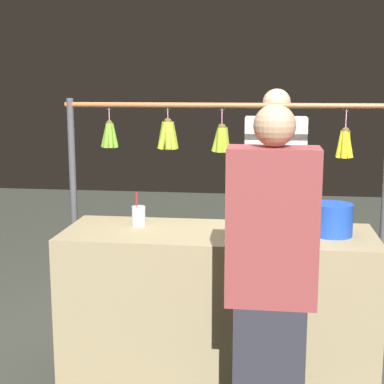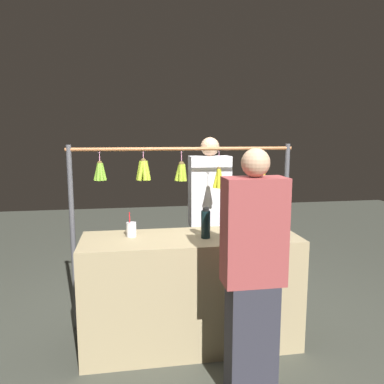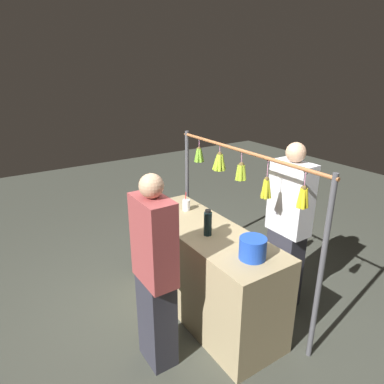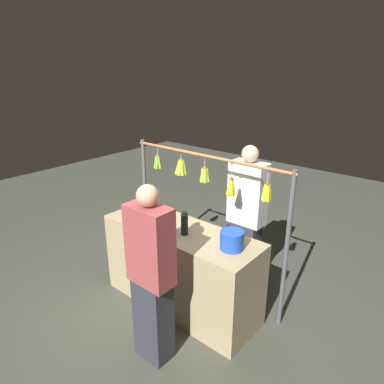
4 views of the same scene
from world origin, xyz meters
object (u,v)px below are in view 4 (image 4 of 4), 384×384
object	(u,v)px
blue_bucket	(232,240)
drink_cup	(154,210)
vendor_person	(246,220)
customer_person	(151,278)
water_bottle	(184,224)

from	to	relation	value
blue_bucket	drink_cup	xyz separation A→B (m)	(1.09, -0.08, -0.03)
drink_cup	vendor_person	world-z (taller)	vendor_person
drink_cup	customer_person	world-z (taller)	customer_person
vendor_person	customer_person	size ratio (longest dim) A/B	1.03
water_bottle	customer_person	xyz separation A→B (m)	(-0.18, 0.63, -0.22)
vendor_person	blue_bucket	bearing A→B (deg)	112.09
blue_bucket	customer_person	world-z (taller)	customer_person
water_bottle	drink_cup	world-z (taller)	water_bottle
water_bottle	blue_bucket	bearing A→B (deg)	-172.90
blue_bucket	vendor_person	distance (m)	0.83
drink_cup	vendor_person	size ratio (longest dim) A/B	0.12
water_bottle	vendor_person	size ratio (longest dim) A/B	0.14
vendor_person	customer_person	bearing A→B (deg)	89.07
customer_person	drink_cup	bearing A→B (deg)	-45.21
vendor_person	customer_person	world-z (taller)	vendor_person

